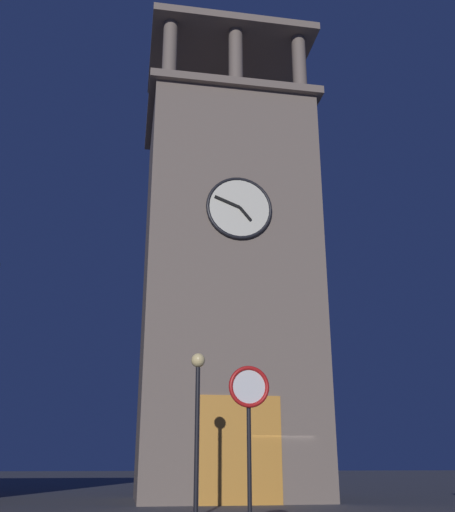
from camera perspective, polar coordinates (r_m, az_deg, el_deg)
name	(u,v)px	position (r m, az deg, el deg)	size (l,w,h in m)	color
ground_plane	(278,503)	(25.28, 4.88, -22.62)	(200.00, 200.00, 0.00)	#4C4C51
clocktower	(227,278)	(28.11, -0.04, -2.17)	(8.30, 6.91, 24.82)	#75665B
street_lamp	(197,399)	(18.65, -2.91, -13.58)	(0.44, 0.44, 4.74)	black
no_horn_sign	(249,403)	(11.40, 2.09, -13.95)	(0.78, 0.14, 3.24)	black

